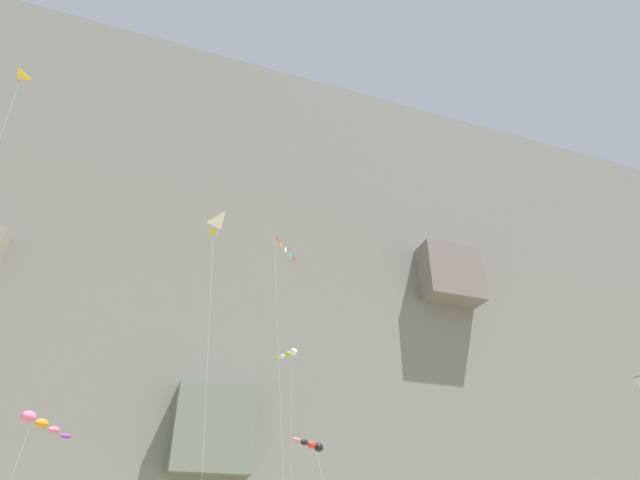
{
  "coord_description": "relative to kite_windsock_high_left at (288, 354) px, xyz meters",
  "views": [
    {
      "loc": [
        -8.39,
        -7.31,
        1.69
      ],
      "look_at": [
        1.64,
        21.15,
        19.82
      ],
      "focal_mm": 29.42,
      "sensor_mm": 36.0,
      "label": 1
    }
  ],
  "objects": [
    {
      "name": "cliff_face",
      "position": [
        -4.63,
        25.74,
        16.97
      ],
      "size": [
        180.0,
        31.08,
        69.55
      ],
      "color": "slate",
      "rests_on": "ground"
    },
    {
      "name": "kite_windsock_high_left",
      "position": [
        0.0,
        0.0,
        0.0
      ],
      "size": [
        1.59,
        4.36,
        18.15
      ],
      "color": "white",
      "rests_on": "ground"
    },
    {
      "name": "kite_delta_mid_left",
      "position": [
        -10.15,
        -12.99,
        3.75
      ],
      "size": [
        2.28,
        4.39,
        22.05
      ],
      "color": "white",
      "rests_on": "ground"
    },
    {
      "name": "kite_delta_upper_left",
      "position": [
        -26.14,
        -9.86,
        14.1
      ],
      "size": [
        3.45,
        3.7,
        34.8
      ],
      "color": "yellow",
      "rests_on": "ground"
    },
    {
      "name": "kite_windsock_low_center",
      "position": [
        -2.64,
        -15.11,
        -10.62
      ],
      "size": [
        3.11,
        2.19,
        7.43
      ],
      "color": "black",
      "rests_on": "ground"
    },
    {
      "name": "kite_banner_near_cliff",
      "position": [
        -3.05,
        -8.95,
        3.43
      ],
      "size": [
        2.96,
        5.95,
        24.31
      ],
      "color": "black",
      "rests_on": "ground"
    },
    {
      "name": "kite_windsock_low_right",
      "position": [
        -19.39,
        0.18,
        -7.5
      ],
      "size": [
        3.66,
        6.56,
        10.92
      ],
      "color": "pink",
      "rests_on": "ground"
    }
  ]
}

